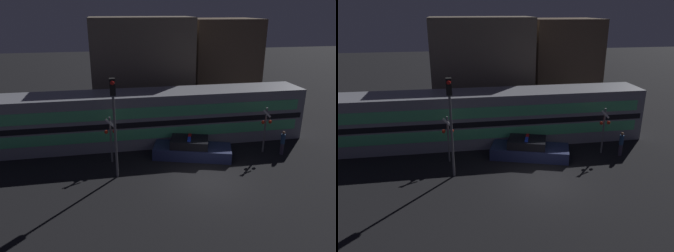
% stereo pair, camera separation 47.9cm
% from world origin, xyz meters
% --- Properties ---
extents(ground_plane, '(120.00, 120.00, 0.00)m').
position_xyz_m(ground_plane, '(0.00, 0.00, 0.00)').
color(ground_plane, black).
extents(train, '(22.39, 2.86, 3.66)m').
position_xyz_m(train, '(-2.63, 6.23, 1.83)').
color(train, gray).
rests_on(train, ground_plane).
extents(police_car, '(5.24, 3.27, 1.37)m').
position_xyz_m(police_car, '(-0.07, 3.25, 0.51)').
color(police_car, navy).
rests_on(police_car, ground_plane).
extents(pedestrian, '(0.27, 0.27, 1.62)m').
position_xyz_m(pedestrian, '(5.80, 2.47, 0.83)').
color(pedestrian, '#3F384C').
rests_on(pedestrian, ground_plane).
extents(crossing_signal_near, '(0.71, 0.29, 3.06)m').
position_xyz_m(crossing_signal_near, '(4.79, 3.03, 1.80)').
color(crossing_signal_near, slate).
rests_on(crossing_signal_near, ground_plane).
extents(crossing_signal_far, '(0.71, 0.29, 2.94)m').
position_xyz_m(crossing_signal_far, '(-5.12, 3.36, 1.73)').
color(crossing_signal_far, slate).
rests_on(crossing_signal_far, ground_plane).
extents(traffic_light_corner, '(0.30, 0.46, 5.66)m').
position_xyz_m(traffic_light_corner, '(-4.87, 1.41, 3.87)').
color(traffic_light_corner, slate).
rests_on(traffic_light_corner, ground_plane).
extents(building_left, '(8.17, 4.08, 8.39)m').
position_xyz_m(building_left, '(-2.19, 11.80, 4.20)').
color(building_left, '#726656').
rests_on(building_left, ground_plane).
extents(building_center, '(6.19, 5.18, 8.15)m').
position_xyz_m(building_center, '(5.82, 14.79, 4.07)').
color(building_center, brown).
rests_on(building_center, ground_plane).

